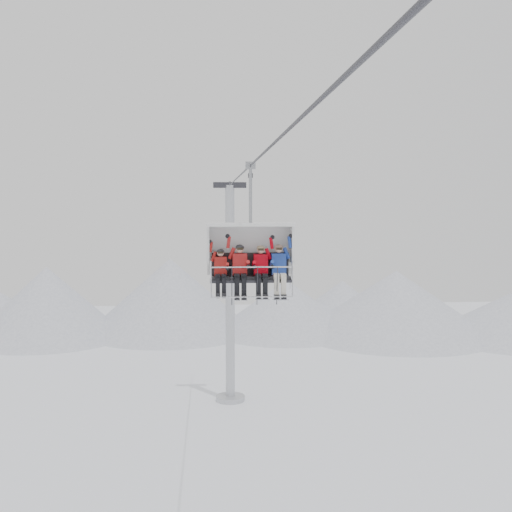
{
  "coord_description": "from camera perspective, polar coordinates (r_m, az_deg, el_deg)",
  "views": [
    {
      "loc": [
        -1.22,
        -16.9,
        12.15
      ],
      "look_at": [
        0.0,
        0.0,
        10.78
      ],
      "focal_mm": 45.0,
      "sensor_mm": 36.0,
      "label": 1
    }
  ],
  "objects": [
    {
      "name": "haul_cable",
      "position": [
        16.99,
        -0.0,
        8.51
      ],
      "size": [
        0.06,
        50.0,
        0.06
      ],
      "primitive_type": "cylinder",
      "rotation": [
        1.57,
        0.0,
        0.0
      ],
      "color": "#2E2E33",
      "rests_on": "lift_tower_left"
    },
    {
      "name": "skier_far_left",
      "position": [
        19.11,
        -3.16,
        -1.3
      ],
      "size": [
        0.38,
        1.69,
        1.51
      ],
      "color": "#AA1C18",
      "rests_on": "chairlift_carrier"
    },
    {
      "name": "chairlift_carrier",
      "position": [
        19.42,
        -0.52,
        0.42
      ],
      "size": [
        2.61,
        1.17,
        3.98
      ],
      "color": "black",
      "rests_on": "haul_cable"
    },
    {
      "name": "skier_center_right",
      "position": [
        19.17,
        0.45,
        -1.14
      ],
      "size": [
        0.42,
        1.69,
        1.67
      ],
      "color": "red",
      "rests_on": "chairlift_carrier"
    },
    {
      "name": "lift_tower_right",
      "position": [
        39.44,
        -2.31,
        -4.67
      ],
      "size": [
        2.0,
        1.8,
        13.48
      ],
      "color": "#B0B2B7",
      "rests_on": "ground"
    },
    {
      "name": "skier_far_right",
      "position": [
        19.23,
        2.06,
        -1.09
      ],
      "size": [
        0.43,
        1.69,
        1.71
      ],
      "color": "#213FA0",
      "rests_on": "chairlift_carrier"
    },
    {
      "name": "skier_center_left",
      "position": [
        19.14,
        -1.44,
        -1.11
      ],
      "size": [
        0.43,
        1.69,
        1.71
      ],
      "color": "red",
      "rests_on": "chairlift_carrier"
    },
    {
      "name": "ridgeline",
      "position": [
        59.68,
        -4.44,
        -4.36
      ],
      "size": [
        72.0,
        21.0,
        7.0
      ],
      "color": "silver",
      "rests_on": "ground"
    }
  ]
}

